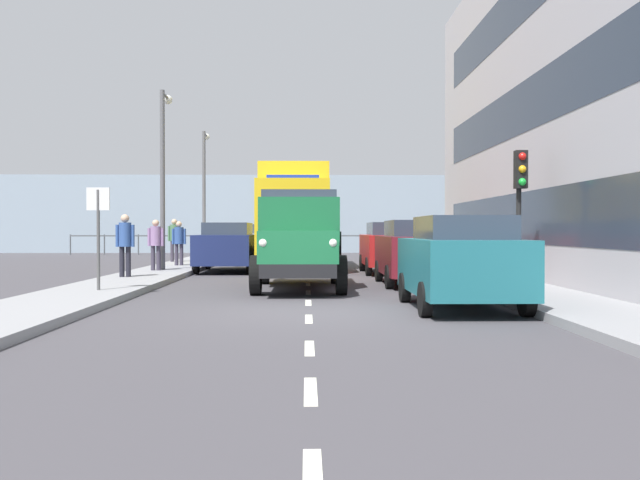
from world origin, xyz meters
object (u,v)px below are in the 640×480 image
Objects in this scene: car_silver_oppositeside_2 at (254,241)px; traffic_light_near at (520,188)px; lorry_cargo_yellow at (294,214)px; pedestrian_strolling at (179,240)px; pedestrian_by_lamp at (156,241)px; street_sign at (98,220)px; lamp_post_far at (204,182)px; pedestrian_couple_b at (125,240)px; car_red_kerbside_2 at (391,247)px; pedestrian_couple_a at (174,236)px; car_maroon_kerbside_1 at (414,252)px; lamp_post_promenade at (164,162)px; truck_vintage_green at (299,242)px; car_teal_kerbside_near at (461,261)px; car_white_oppositeside_1 at (245,243)px; car_navy_oppositeside_0 at (228,246)px.

traffic_light_near is at bearing 111.16° from car_silver_oppositeside_2.
lorry_cargo_yellow is 11.02m from traffic_light_near.
pedestrian_by_lamp is at bearing 87.10° from pedestrian_strolling.
pedestrian_by_lamp is 0.73× the size of street_sign.
street_sign is (-0.37, 18.08, -2.11)m from lamp_post_far.
pedestrian_couple_b is 4.24m from street_sign.
car_red_kerbside_2 is 9.95m from pedestrian_couple_a.
traffic_light_near is at bearing 137.82° from car_maroon_kerbside_1.
lamp_post_promenade is at bearing 90.76° from lamp_post_far.
car_red_kerbside_2 is at bearing -72.15° from traffic_light_near.
traffic_light_near is 9.73m from street_sign.
lamp_post_far is (4.76, -16.46, 2.62)m from truck_vintage_green.
pedestrian_couple_b is (7.95, -6.65, 0.29)m from car_teal_kerbside_near.
lamp_post_promenade is (0.05, 2.48, 2.64)m from pedestrian_strolling.
lorry_cargo_yellow is 2.04× the size of car_red_kerbside_2.
car_white_oppositeside_1 is 0.65× the size of lamp_post_promenade.
lamp_post_promenade is at bearing -99.30° from pedestrian_by_lamp.
car_teal_kerbside_near is at bearing 117.80° from pedestrian_couple_a.
truck_vintage_green is at bearing 117.35° from pedestrian_strolling.
car_silver_oppositeside_2 is at bearing -76.68° from car_teal_kerbside_near.
car_red_kerbside_2 is 9.83m from car_white_oppositeside_1.
pedestrian_couple_b reaches higher than pedestrian_by_lamp.
traffic_light_near is (-10.00, 6.23, 1.35)m from pedestrian_by_lamp.
traffic_light_near is 1.42× the size of street_sign.
pedestrian_couple_b is 10.71m from traffic_light_near.
car_navy_oppositeside_0 is 11.33m from traffic_light_near.
street_sign is (7.43, 7.94, 0.79)m from car_red_kerbside_2.
traffic_light_near is (-7.86, 8.00, 1.58)m from car_navy_oppositeside_0.
pedestrian_by_lamp is at bearing -28.51° from car_maroon_kerbside_1.
lamp_post_far is at bearing -52.44° from car_red_kerbside_2.
traffic_light_near reaches higher than car_teal_kerbside_near.
lamp_post_far is at bearing -89.24° from lamp_post_promenade.
pedestrian_by_lamp is (2.14, 14.07, 0.22)m from car_silver_oppositeside_2.
car_red_kerbside_2 is 2.28× the size of pedestrian_couple_b.
car_silver_oppositeside_2 is at bearing -90.00° from car_navy_oppositeside_0.
traffic_light_near reaches higher than truck_vintage_green.
pedestrian_couple_b is at bearing 86.98° from pedestrian_strolling.
pedestrian_strolling is 3.62m from lamp_post_promenade.
pedestrian_by_lamp is (2.14, 1.77, 0.22)m from car_navy_oppositeside_0.
pedestrian_couple_b is 14.15m from lamp_post_far.
car_maroon_kerbside_1 is (-3.04, -1.45, -0.28)m from truck_vintage_green.
car_red_kerbside_2 is at bearing -175.22° from pedestrian_by_lamp.
car_teal_kerbside_near is 2.35× the size of pedestrian_strolling.
truck_vintage_green is 1.47× the size of car_teal_kerbside_near.
lamp_post_far is (4.48, -7.50, 1.72)m from lorry_cargo_yellow.
lorry_cargo_yellow is at bearing 113.30° from car_white_oppositeside_1.
truck_vintage_green is 9.97m from pedestrian_strolling.
truck_vintage_green is at bearing -6.12° from traffic_light_near.
pedestrian_couple_a is (0.57, -6.07, 0.08)m from pedestrian_by_lamp.
pedestrian_strolling is at bearing -44.22° from car_maroon_kerbside_1.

